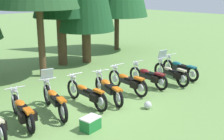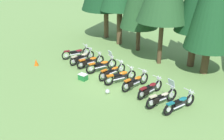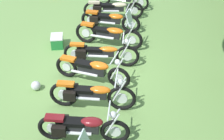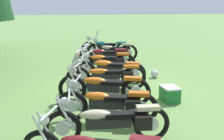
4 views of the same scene
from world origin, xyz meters
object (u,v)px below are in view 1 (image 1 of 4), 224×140
(motorcycle_4, at_px, (87,93))
(motorcycle_8, at_px, (171,73))
(motorcycle_2, at_px, (23,111))
(dropped_helmet, at_px, (148,105))
(picnic_cooler, at_px, (91,123))
(motorcycle_6, at_px, (128,81))
(motorcycle_3, at_px, (54,99))
(motorcycle_7, at_px, (148,76))
(motorcycle_5, at_px, (108,88))
(motorcycle_9, at_px, (180,68))

(motorcycle_4, distance_m, motorcycle_8, 4.36)
(motorcycle_2, height_order, motorcycle_4, motorcycle_4)
(motorcycle_2, height_order, dropped_helmet, motorcycle_2)
(motorcycle_4, relative_size, picnic_cooler, 3.89)
(motorcycle_6, bearing_deg, motorcycle_4, 91.52)
(motorcycle_3, relative_size, motorcycle_7, 1.09)
(motorcycle_5, relative_size, motorcycle_8, 1.03)
(motorcycle_2, relative_size, picnic_cooler, 3.67)
(motorcycle_4, height_order, picnic_cooler, motorcycle_4)
(motorcycle_4, bearing_deg, picnic_cooler, 146.52)
(motorcycle_9, bearing_deg, motorcycle_7, 95.85)
(motorcycle_7, height_order, picnic_cooler, motorcycle_7)
(motorcycle_8, height_order, picnic_cooler, motorcycle_8)
(picnic_cooler, distance_m, dropped_helmet, 2.45)
(motorcycle_3, distance_m, motorcycle_9, 6.54)
(motorcycle_2, relative_size, motorcycle_9, 0.99)
(motorcycle_2, bearing_deg, dropped_helmet, -106.41)
(motorcycle_7, bearing_deg, motorcycle_4, 89.18)
(motorcycle_8, bearing_deg, motorcycle_3, 93.43)
(motorcycle_2, bearing_deg, motorcycle_7, -82.84)
(motorcycle_6, bearing_deg, motorcycle_9, -90.98)
(motorcycle_4, xyz_separation_m, motorcycle_5, (0.91, -0.13, 0.00))
(motorcycle_2, bearing_deg, picnic_cooler, -133.12)
(motorcycle_6, height_order, picnic_cooler, motorcycle_6)
(motorcycle_3, xyz_separation_m, motorcycle_6, (3.24, -0.31, -0.02))
(motorcycle_8, bearing_deg, motorcycle_9, -65.37)
(motorcycle_7, relative_size, motorcycle_8, 0.99)
(motorcycle_4, distance_m, dropped_helmet, 2.20)
(motorcycle_4, height_order, motorcycle_5, motorcycle_4)
(motorcycle_7, bearing_deg, motorcycle_6, 87.77)
(motorcycle_5, distance_m, motorcycle_8, 3.44)
(motorcycle_8, bearing_deg, motorcycle_6, 89.58)
(motorcycle_4, relative_size, motorcycle_6, 1.04)
(motorcycle_3, distance_m, dropped_helmet, 3.22)
(motorcycle_2, height_order, motorcycle_7, motorcycle_2)
(motorcycle_6, relative_size, motorcycle_8, 1.04)
(motorcycle_5, relative_size, dropped_helmet, 8.26)
(motorcycle_6, xyz_separation_m, motorcycle_8, (2.28, -0.49, 0.00))
(motorcycle_6, bearing_deg, dropped_helmet, 160.41)
(motorcycle_2, xyz_separation_m, dropped_helmet, (3.71, -1.90, -0.31))
(motorcycle_6, bearing_deg, motorcycle_7, -90.71)
(motorcycle_8, xyz_separation_m, dropped_helmet, (-2.98, -1.15, -0.33))
(motorcycle_8, distance_m, dropped_helmet, 3.21)
(motorcycle_5, bearing_deg, motorcycle_4, 98.63)
(motorcycle_9, distance_m, dropped_helmet, 4.22)
(motorcycle_5, height_order, dropped_helmet, motorcycle_5)
(motorcycle_8, relative_size, motorcycle_9, 0.97)
(motorcycle_7, height_order, motorcycle_8, motorcycle_8)
(motorcycle_7, bearing_deg, motorcycle_2, 88.57)
(motorcycle_5, xyz_separation_m, dropped_helmet, (0.43, -1.58, -0.32))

